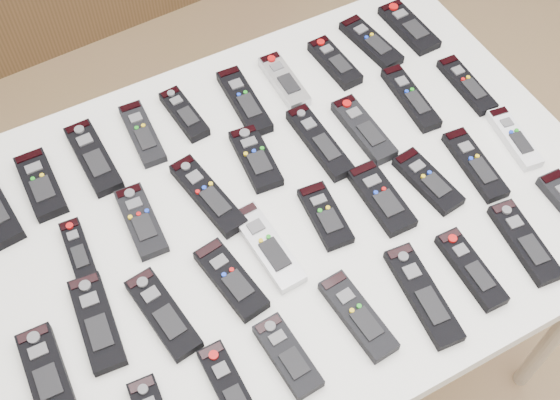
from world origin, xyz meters
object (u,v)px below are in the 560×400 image
remote_3 (142,134)px  remote_22 (267,246)px  remote_26 (475,165)px  remote_30 (232,393)px  table (280,222)px  remote_7 (335,63)px  remote_6 (284,81)px  remote_10 (79,251)px  remote_8 (371,43)px  remote_15 (364,130)px  remote_4 (184,114)px  remote_5 (244,101)px  remote_24 (381,198)px  remote_17 (467,85)px  remote_32 (358,316)px  remote_16 (411,98)px  remote_11 (141,221)px  remote_27 (514,138)px  remote_31 (288,356)px  remote_34 (471,269)px  remote_13 (256,158)px  remote_35 (524,242)px  remote_33 (423,295)px  remote_12 (208,196)px  remote_20 (163,314)px  remote_25 (428,181)px  remote_2 (93,157)px  remote_18 (46,372)px  remote_19 (97,322)px  remote_21 (231,279)px  remote_14 (319,142)px  remote_23 (325,216)px  remote_9 (409,27)px

remote_3 → remote_22: (0.10, -0.37, 0.00)m
remote_26 → remote_30: (-0.64, -0.19, 0.00)m
table → remote_7: (0.29, 0.28, 0.07)m
remote_6 → remote_10: (-0.54, -0.20, -0.00)m
remote_8 → remote_15: bearing=-132.7°
remote_4 → remote_30: remote_4 is taller
remote_5 → remote_24: 0.37m
remote_17 → remote_32: (-0.50, -0.36, 0.00)m
remote_4 → remote_22: bearing=-94.0°
remote_3 → remote_30: (-0.08, -0.58, 0.00)m
remote_16 → remote_7: bearing=122.3°
remote_11 → remote_27: same height
remote_3 → remote_31: remote_31 is taller
remote_34 → remote_26: bearing=52.7°
remote_11 → remote_13: bearing=9.5°
remote_17 → remote_35: bearing=-109.5°
remote_4 → remote_24: 0.46m
remote_3 → remote_33: 0.66m
remote_3 → remote_16: 0.58m
remote_30 → remote_12: bearing=70.6°
remote_12 → remote_30: (-0.13, -0.37, -0.00)m
remote_20 → remote_30: 0.19m
remote_17 → remote_32: size_ratio=0.99×
remote_6 → remote_26: 0.45m
table → remote_25: size_ratio=7.99×
remote_7 → remote_30: (-0.54, -0.57, -0.00)m
remote_5 → remote_34: bearing=-69.5°
remote_33 → remote_34: (0.11, 0.00, 0.00)m
remote_2 → remote_18: (-0.22, -0.39, 0.00)m
table → remote_26: 0.41m
remote_19 → remote_21: bearing=-3.5°
remote_14 → remote_32: bearing=-111.4°
remote_8 → remote_30: (-0.64, -0.59, 0.00)m
remote_17 → remote_2: bearing=168.0°
remote_32 → remote_19: bearing=148.9°
remote_2 → remote_31: size_ratio=1.29×
remote_11 → remote_13: 0.26m
remote_23 → remote_33: 0.24m
remote_9 → remote_18: bearing=-159.7°
remote_12 → remote_16: 0.50m
remote_2 → remote_19: 0.37m
remote_22 → remote_35: bearing=-30.4°
remote_12 → remote_24: remote_12 is taller
remote_7 → remote_17: (0.22, -0.19, -0.00)m
remote_9 → remote_4: bearing=177.8°
remote_15 → remote_25: size_ratio=1.14×
remote_7 → remote_17: remote_7 is taller
remote_18 → remote_34: 0.76m
remote_16 → remote_24: 0.28m
remote_6 → remote_16: (0.22, -0.17, -0.00)m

